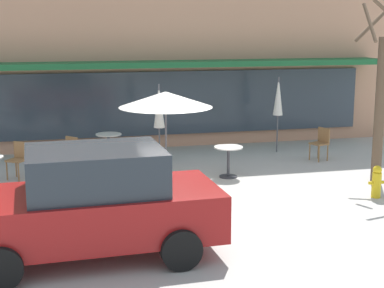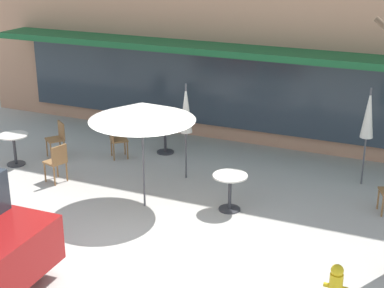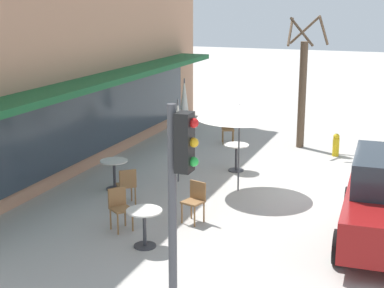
# 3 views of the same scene
# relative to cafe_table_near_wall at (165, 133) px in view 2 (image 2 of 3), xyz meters

# --- Properties ---
(ground_plane) EXTENTS (80.00, 80.00, 0.00)m
(ground_plane) POSITION_rel_cafe_table_near_wall_xyz_m (1.52, -4.47, -0.52)
(ground_plane) COLOR #ADA8A0
(cafe_table_near_wall) EXTENTS (0.70, 0.70, 0.76)m
(cafe_table_near_wall) POSITION_rel_cafe_table_near_wall_xyz_m (0.00, 0.00, 0.00)
(cafe_table_near_wall) COLOR #333338
(cafe_table_near_wall) RESTS_ON ground
(cafe_table_streetside) EXTENTS (0.70, 0.70, 0.76)m
(cafe_table_streetside) POSITION_rel_cafe_table_near_wall_xyz_m (2.65, -2.41, 0.00)
(cafe_table_streetside) COLOR #333338
(cafe_table_streetside) RESTS_ON ground
(cafe_table_by_tree) EXTENTS (0.70, 0.70, 0.76)m
(cafe_table_by_tree) POSITION_rel_cafe_table_near_wall_xyz_m (-2.92, -2.21, 0.00)
(cafe_table_by_tree) COLOR #333338
(cafe_table_by_tree) RESTS_ON ground
(patio_umbrella_green_folded) EXTENTS (0.28, 0.28, 2.20)m
(patio_umbrella_green_folded) POSITION_rel_cafe_table_near_wall_xyz_m (4.88, 0.01, 1.11)
(patio_umbrella_green_folded) COLOR #4C4C51
(patio_umbrella_green_folded) RESTS_ON ground
(patio_umbrella_cream_folded) EXTENTS (2.10, 2.10, 2.20)m
(patio_umbrella_cream_folded) POSITION_rel_cafe_table_near_wall_xyz_m (1.01, -2.95, 1.51)
(patio_umbrella_cream_folded) COLOR #4C4C51
(patio_umbrella_cream_folded) RESTS_ON ground
(patio_umbrella_corner_open) EXTENTS (0.28, 0.28, 2.20)m
(patio_umbrella_corner_open) POSITION_rel_cafe_table_near_wall_xyz_m (1.17, -1.26, 1.11)
(patio_umbrella_corner_open) COLOR #4C4C51
(patio_umbrella_corner_open) RESTS_ON ground
(cafe_chair_0) EXTENTS (0.56, 0.56, 0.89)m
(cafe_chair_0) POSITION_rel_cafe_table_near_wall_xyz_m (-2.29, -1.35, 0.01)
(cafe_chair_0) COLOR olive
(cafe_chair_0) RESTS_ON ground
(cafe_chair_1) EXTENTS (0.50, 0.50, 0.89)m
(cafe_chair_1) POSITION_rel_cafe_table_near_wall_xyz_m (-1.34, -2.67, 0.01)
(cafe_chair_1) COLOR olive
(cafe_chair_1) RESTS_ON ground
(cafe_chair_2) EXTENTS (0.56, 0.56, 0.89)m
(cafe_chair_2) POSITION_rel_cafe_table_near_wall_xyz_m (-0.94, -0.83, 0.01)
(cafe_chair_2) COLOR olive
(cafe_chair_2) RESTS_ON ground
(fire_hydrant) EXTENTS (0.36, 0.20, 0.71)m
(fire_hydrant) POSITION_rel_cafe_table_near_wall_xyz_m (5.24, -4.81, -0.16)
(fire_hydrant) COLOR gold
(fire_hydrant) RESTS_ON ground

